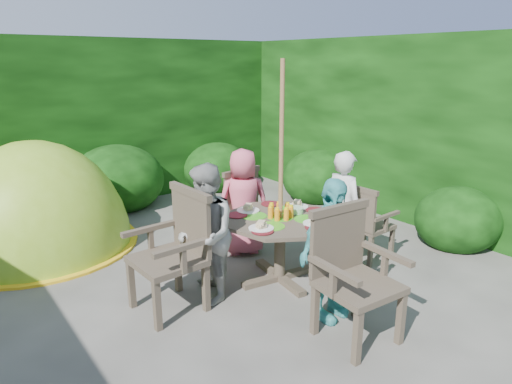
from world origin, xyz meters
TOP-DOWN VIEW (x-y plane):
  - ground at (0.00, 0.00)m, footprint 60.00×60.00m
  - hedge_enclosure at (0.00, 1.33)m, footprint 9.00×9.00m
  - patio_table at (1.02, -0.02)m, footprint 1.32×1.32m
  - parasol_pole at (1.01, -0.02)m, footprint 0.05×0.05m
  - garden_chair_right at (2.11, -0.19)m, footprint 0.47×0.52m
  - garden_chair_left at (-0.06, 0.16)m, footprint 0.59×0.66m
  - garden_chair_back at (1.19, 1.07)m, footprint 0.61×0.56m
  - garden_chair_front at (0.85, -1.09)m, footprint 0.65×0.59m
  - child_right at (1.81, -0.13)m, footprint 0.32×0.48m
  - child_left at (0.22, 0.10)m, footprint 0.71×0.78m
  - child_back at (1.13, 0.78)m, footprint 0.71×0.60m
  - child_front at (0.90, -0.81)m, footprint 0.77×0.40m
  - dome_tent at (-0.74, 2.39)m, footprint 2.72×2.72m

SIDE VIEW (x-z plane):
  - ground at x=0.00m, z-range 0.00..0.00m
  - dome_tent at x=-0.74m, z-range -1.30..1.30m
  - garden_chair_right at x=2.11m, z-range 0.03..0.87m
  - garden_chair_back at x=1.19m, z-range 0.03..0.96m
  - garden_chair_front at x=0.85m, z-range 0.03..1.07m
  - garden_chair_left at x=-0.06m, z-range 0.04..1.09m
  - patio_table at x=1.02m, z-range 0.16..0.98m
  - child_back at x=1.13m, z-range 0.00..1.24m
  - child_front at x=0.90m, z-range 0.00..1.26m
  - child_right at x=1.81m, z-range 0.00..1.28m
  - child_left at x=0.22m, z-range 0.00..1.31m
  - parasol_pole at x=1.01m, z-range 0.00..2.20m
  - hedge_enclosure at x=0.00m, z-range 0.00..2.50m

